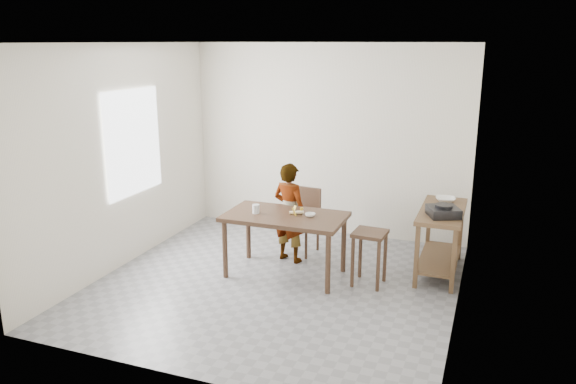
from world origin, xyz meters
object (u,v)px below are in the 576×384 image
at_px(child, 290,213).
at_px(dining_chair, 300,222).
at_px(stool, 369,258).
at_px(dining_table, 285,245).
at_px(prep_counter, 440,241).

xyz_separation_m(child, dining_chair, (0.03, 0.31, -0.21)).
bearing_deg(stool, dining_table, -175.57).
xyz_separation_m(dining_table, child, (-0.11, 0.44, 0.26)).
bearing_deg(dining_table, child, 103.53).
height_order(prep_counter, child, child).
height_order(prep_counter, stool, prep_counter).
xyz_separation_m(dining_chair, stool, (1.07, -0.68, -0.11)).
height_order(dining_table, stool, dining_table).
xyz_separation_m(dining_table, dining_chair, (-0.07, 0.75, 0.05)).
distance_m(dining_table, prep_counter, 1.86).
bearing_deg(child, dining_chair, -80.21).
bearing_deg(prep_counter, dining_table, -157.85).
distance_m(dining_chair, stool, 1.27).
distance_m(dining_table, dining_chair, 0.76).
relative_size(prep_counter, stool, 1.88).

